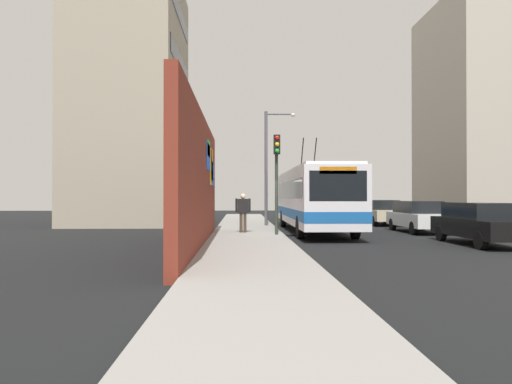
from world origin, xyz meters
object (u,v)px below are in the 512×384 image
at_px(street_lamp, 270,160).
at_px(city_bus, 313,197).
at_px(pedestrian_midblock, 243,209).
at_px(parked_car_black, 479,223).
at_px(parked_car_white, 418,216).
at_px(traffic_light, 277,167).
at_px(parked_car_champagne, 380,212).

bearing_deg(street_lamp, city_bus, -146.42).
bearing_deg(pedestrian_midblock, parked_car_black, -116.77).
distance_m(parked_car_white, pedestrian_midblock, 8.97).
bearing_deg(traffic_light, street_lamp, -0.85).
xyz_separation_m(city_bus, pedestrian_midblock, (-2.18, 3.60, -0.56)).
relative_size(parked_car_white, pedestrian_midblock, 2.62).
distance_m(city_bus, parked_car_black, 8.47).
bearing_deg(parked_car_black, parked_car_white, 0.00).
bearing_deg(street_lamp, parked_car_white, -116.13).
relative_size(parked_car_champagne, traffic_light, 1.14).
height_order(pedestrian_midblock, street_lamp, street_lamp).
relative_size(parked_car_champagne, street_lamp, 0.76).
relative_size(parked_car_black, traffic_light, 1.12).
relative_size(parked_car_white, traffic_light, 1.08).
height_order(pedestrian_midblock, traffic_light, traffic_light).
distance_m(pedestrian_midblock, traffic_light, 2.74).
xyz_separation_m(parked_car_white, parked_car_champagne, (6.46, 0.00, 0.00)).
height_order(parked_car_champagne, street_lamp, street_lamp).
bearing_deg(traffic_light, pedestrian_midblock, 46.03).
xyz_separation_m(parked_car_white, traffic_light, (-3.11, 7.35, 2.23)).
bearing_deg(traffic_light, parked_car_black, -112.46).
bearing_deg(street_lamp, pedestrian_midblock, 163.61).
bearing_deg(parked_car_black, pedestrian_midblock, 63.23).
distance_m(parked_car_black, traffic_light, 8.26).
distance_m(parked_car_white, street_lamp, 8.64).
xyz_separation_m(pedestrian_midblock, traffic_light, (-1.40, -1.45, 1.85)).
xyz_separation_m(city_bus, street_lamp, (3.09, 2.05, 2.13)).
relative_size(parked_car_champagne, pedestrian_midblock, 2.76).
height_order(city_bus, parked_car_champagne, city_bus).
height_order(parked_car_white, traffic_light, traffic_light).
relative_size(parked_car_black, pedestrian_midblock, 2.72).
bearing_deg(parked_car_white, parked_car_black, 180.00).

